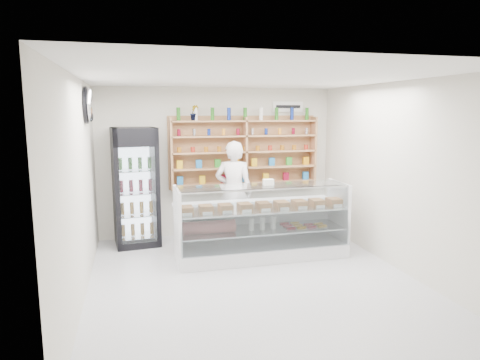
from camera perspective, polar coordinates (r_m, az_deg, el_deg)
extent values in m
plane|color=#B4B3B9|center=(6.21, 1.79, -13.22)|extent=(5.00, 5.00, 0.00)
plane|color=white|center=(5.76, 1.93, 13.51)|extent=(5.00, 5.00, 0.00)
plane|color=beige|center=(8.23, -2.98, 2.43)|extent=(4.50, 0.00, 4.50)
plane|color=beige|center=(3.54, 13.23, -6.85)|extent=(4.50, 0.00, 4.50)
plane|color=beige|center=(5.63, -20.71, -1.28)|extent=(0.00, 5.00, 5.00)
plane|color=beige|center=(6.79, 20.42, 0.43)|extent=(0.00, 5.00, 5.00)
cube|color=white|center=(7.09, 2.87, -9.34)|extent=(2.76, 0.78, 0.23)
cube|color=white|center=(7.31, 2.06, -5.46)|extent=(2.76, 0.05, 0.58)
cube|color=silver|center=(6.99, 2.90, -6.58)|extent=(2.65, 0.69, 0.02)
cube|color=silver|center=(6.90, 2.92, -3.86)|extent=(2.70, 0.72, 0.02)
cube|color=silver|center=(6.58, 3.88, -5.39)|extent=(2.70, 0.11, 0.96)
cube|color=silver|center=(6.78, 3.06, -0.76)|extent=(2.70, 0.55, 0.01)
imported|color=silver|center=(7.72, -0.83, -1.59)|extent=(0.79, 0.65, 1.85)
cube|color=black|center=(7.77, -13.75, -0.89)|extent=(0.82, 0.80, 2.08)
cube|color=#2E0431|center=(7.32, -14.26, 5.48)|extent=(0.73, 0.11, 0.29)
cube|color=silver|center=(7.43, -13.98, -2.09)|extent=(0.63, 0.08, 1.65)
cube|color=#A46E4D|center=(7.92, -9.17, 3.45)|extent=(0.04, 0.28, 1.33)
cube|color=#A46E4D|center=(8.16, 0.68, 3.73)|extent=(0.04, 0.28, 1.33)
cube|color=#A46E4D|center=(8.63, 9.72, 3.89)|extent=(0.04, 0.28, 1.33)
cube|color=#A46E4D|center=(8.24, 0.67, -0.36)|extent=(2.80, 0.28, 0.03)
cube|color=#A46E4D|center=(8.20, 0.68, 1.71)|extent=(2.80, 0.28, 0.03)
cube|color=#A46E4D|center=(8.16, 0.68, 3.80)|extent=(2.80, 0.28, 0.03)
cube|color=#A46E4D|center=(8.14, 0.68, 5.90)|extent=(2.80, 0.28, 0.03)
cube|color=#A46E4D|center=(8.13, 0.69, 7.87)|extent=(2.80, 0.28, 0.03)
imported|color=#1E6626|center=(7.93, -6.12, 8.91)|extent=(0.19, 0.17, 0.28)
ellipsoid|color=silver|center=(6.74, -19.42, 9.39)|extent=(0.15, 0.50, 0.50)
cube|color=white|center=(8.53, 6.40, 9.69)|extent=(0.62, 0.03, 0.20)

